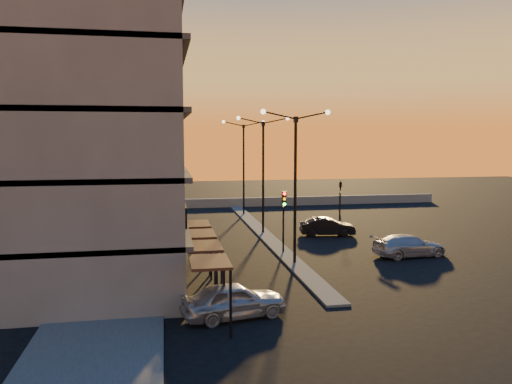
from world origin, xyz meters
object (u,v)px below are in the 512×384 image
at_px(car_hatchback, 234,300).
at_px(car_wagon, 409,246).
at_px(car_sedan, 327,227).
at_px(streetlamp_mid, 263,165).
at_px(traffic_light_main, 284,211).

bearing_deg(car_hatchback, car_wagon, -66.65).
bearing_deg(car_sedan, streetlamp_mid, 79.50).
bearing_deg(car_wagon, car_hatchback, 119.17).
bearing_deg(car_sedan, traffic_light_main, 146.76).
bearing_deg(car_sedan, car_wagon, -148.95).
distance_m(streetlamp_mid, car_wagon, 13.24).
relative_size(car_sedan, car_wagon, 0.87).
height_order(traffic_light_main, car_wagon, traffic_light_main).
xyz_separation_m(car_hatchback, car_wagon, (12.97, 9.04, -0.06)).
distance_m(streetlamp_mid, traffic_light_main, 7.62).
distance_m(streetlamp_mid, car_hatchback, 19.65).
relative_size(streetlamp_mid, car_sedan, 2.19).
distance_m(car_sedan, car_wagon, 8.24).
height_order(streetlamp_mid, car_hatchback, streetlamp_mid).
bearing_deg(car_wagon, traffic_light_main, 68.75).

